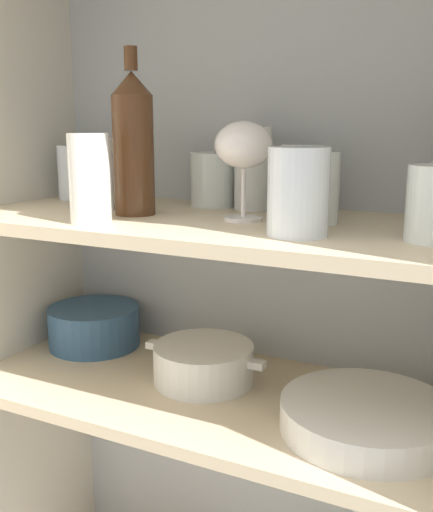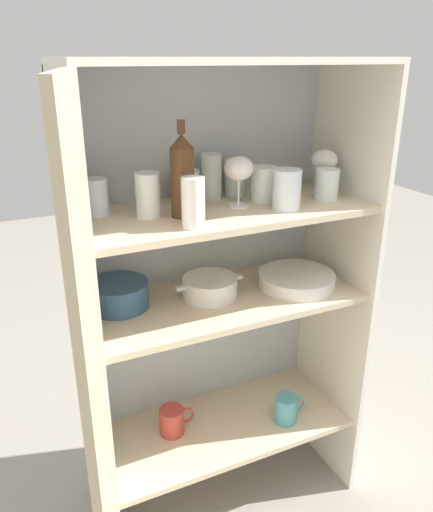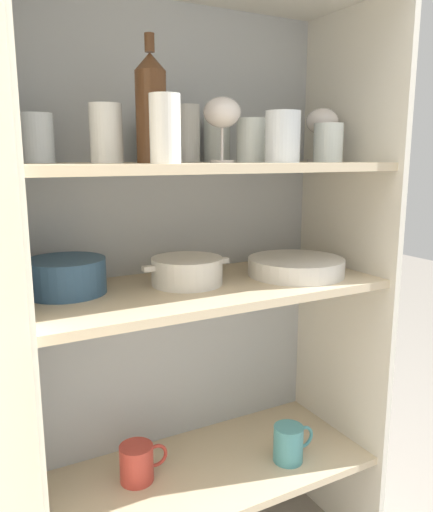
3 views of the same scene
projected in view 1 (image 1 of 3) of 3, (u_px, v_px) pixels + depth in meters
The scene contains 17 objects.
cupboard_back_panel at pixel (261, 380), 1.17m from camera, with size 0.88×0.02×1.48m, color #B2B7BC.
cupboard_side_left at pixel (25, 375), 1.19m from camera, with size 0.02×0.40×1.48m, color silver.
shelf_board_middle at pixel (218, 397), 0.99m from camera, with size 0.84×0.36×0.02m, color beige.
shelf_board_upper at pixel (218, 225), 0.93m from camera, with size 0.84×0.36×0.02m, color beige.
tumbler_glass_0 at pixel (90, 179), 0.87m from camera, with size 0.06×0.06×0.13m.
tumbler_glass_1 at pixel (76, 172), 1.15m from camera, with size 0.07×0.07×0.10m.
tumbler_glass_3 at pixel (312, 188), 0.88m from camera, with size 0.08×0.08×0.11m.
tumbler_glass_4 at pixel (106, 173), 1.03m from camera, with size 0.07×0.07×0.12m.
tumbler_glass_5 at pixel (213, 180), 1.06m from camera, with size 0.08×0.08×0.09m.
tumbler_glass_6 at pixel (302, 179), 0.98m from camera, with size 0.07×0.07×0.11m.
tumbler_glass_7 at pixel (298, 192), 0.78m from camera, with size 0.08×0.08×0.12m.
tumbler_glass_8 at pixel (253, 169), 1.01m from camera, with size 0.06×0.06×0.14m.
wine_glass_0 at pixel (244, 148), 0.89m from camera, with size 0.09×0.09×0.15m.
wine_bottle at pixel (133, 143), 0.95m from camera, with size 0.07×0.07×0.26m.
plate_stack_white at pixel (367, 417), 0.86m from camera, with size 0.25×0.25×0.04m.
mixing_bowl_large at pixel (94, 325), 1.19m from camera, with size 0.18×0.18×0.08m.
casserole_dish at pixel (204, 363), 1.02m from camera, with size 0.22×0.17×0.07m.
Camera 1 is at (0.41, -0.64, 1.23)m, focal length 42.00 mm.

